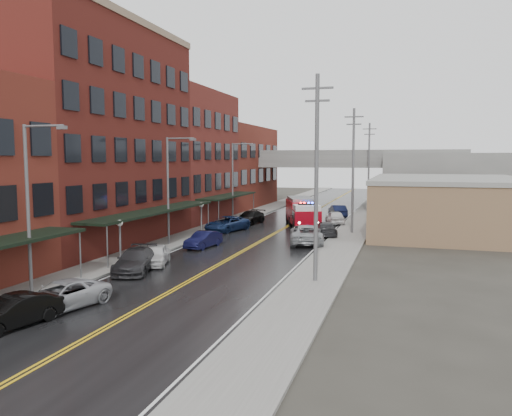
# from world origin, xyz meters

# --- Properties ---
(ground) EXTENTS (220.00, 220.00, 0.00)m
(ground) POSITION_xyz_m (0.00, 0.00, 0.00)
(ground) COLOR #2D2B26
(ground) RESTS_ON ground
(road) EXTENTS (11.00, 160.00, 0.02)m
(road) POSITION_xyz_m (0.00, 30.00, 0.01)
(road) COLOR black
(road) RESTS_ON ground
(sidewalk_left) EXTENTS (3.00, 160.00, 0.15)m
(sidewalk_left) POSITION_xyz_m (-7.30, 30.00, 0.07)
(sidewalk_left) COLOR slate
(sidewalk_left) RESTS_ON ground
(sidewalk_right) EXTENTS (3.00, 160.00, 0.15)m
(sidewalk_right) POSITION_xyz_m (7.30, 30.00, 0.07)
(sidewalk_right) COLOR slate
(sidewalk_right) RESTS_ON ground
(curb_left) EXTENTS (0.30, 160.00, 0.15)m
(curb_left) POSITION_xyz_m (-5.65, 30.00, 0.07)
(curb_left) COLOR gray
(curb_left) RESTS_ON ground
(curb_right) EXTENTS (0.30, 160.00, 0.15)m
(curb_right) POSITION_xyz_m (5.65, 30.00, 0.07)
(curb_right) COLOR gray
(curb_right) RESTS_ON ground
(brick_building_b) EXTENTS (9.00, 20.00, 18.00)m
(brick_building_b) POSITION_xyz_m (-13.30, 23.00, 9.00)
(brick_building_b) COLOR #4C1914
(brick_building_b) RESTS_ON ground
(brick_building_c) EXTENTS (9.00, 15.00, 15.00)m
(brick_building_c) POSITION_xyz_m (-13.30, 40.50, 7.50)
(brick_building_c) COLOR maroon
(brick_building_c) RESTS_ON ground
(brick_building_far) EXTENTS (9.00, 20.00, 12.00)m
(brick_building_far) POSITION_xyz_m (-13.30, 58.00, 6.00)
(brick_building_far) COLOR maroon
(brick_building_far) RESTS_ON ground
(tan_building) EXTENTS (14.00, 22.00, 5.00)m
(tan_building) POSITION_xyz_m (16.00, 40.00, 2.50)
(tan_building) COLOR brown
(tan_building) RESTS_ON ground
(right_far_block) EXTENTS (18.00, 30.00, 8.00)m
(right_far_block) POSITION_xyz_m (18.00, 70.00, 4.00)
(right_far_block) COLOR slate
(right_far_block) RESTS_ON ground
(awning_1) EXTENTS (2.60, 18.00, 3.09)m
(awning_1) POSITION_xyz_m (-7.49, 23.00, 2.99)
(awning_1) COLOR black
(awning_1) RESTS_ON ground
(awning_2) EXTENTS (2.60, 13.00, 3.09)m
(awning_2) POSITION_xyz_m (-7.49, 40.50, 2.99)
(awning_2) COLOR black
(awning_2) RESTS_ON ground
(globe_lamp_1) EXTENTS (0.44, 0.44, 3.12)m
(globe_lamp_1) POSITION_xyz_m (-6.40, 16.00, 2.31)
(globe_lamp_1) COLOR #59595B
(globe_lamp_1) RESTS_ON ground
(globe_lamp_2) EXTENTS (0.44, 0.44, 3.12)m
(globe_lamp_2) POSITION_xyz_m (-6.40, 30.00, 2.31)
(globe_lamp_2) COLOR #59595B
(globe_lamp_2) RESTS_ON ground
(street_lamp_0) EXTENTS (2.64, 0.22, 9.00)m
(street_lamp_0) POSITION_xyz_m (-6.55, 8.00, 5.19)
(street_lamp_0) COLOR #59595B
(street_lamp_0) RESTS_ON ground
(street_lamp_1) EXTENTS (2.64, 0.22, 9.00)m
(street_lamp_1) POSITION_xyz_m (-6.55, 24.00, 5.19)
(street_lamp_1) COLOR #59595B
(street_lamp_1) RESTS_ON ground
(street_lamp_2) EXTENTS (2.64, 0.22, 9.00)m
(street_lamp_2) POSITION_xyz_m (-6.55, 40.00, 5.19)
(street_lamp_2) COLOR #59595B
(street_lamp_2) RESTS_ON ground
(utility_pole_0) EXTENTS (1.80, 0.24, 12.00)m
(utility_pole_0) POSITION_xyz_m (7.20, 15.00, 6.31)
(utility_pole_0) COLOR #59595B
(utility_pole_0) RESTS_ON ground
(utility_pole_1) EXTENTS (1.80, 0.24, 12.00)m
(utility_pole_1) POSITION_xyz_m (7.20, 35.00, 6.31)
(utility_pole_1) COLOR #59595B
(utility_pole_1) RESTS_ON ground
(utility_pole_2) EXTENTS (1.80, 0.24, 12.00)m
(utility_pole_2) POSITION_xyz_m (7.20, 55.00, 6.31)
(utility_pole_2) COLOR #59595B
(utility_pole_2) RESTS_ON ground
(overpass) EXTENTS (40.00, 10.00, 7.50)m
(overpass) POSITION_xyz_m (0.00, 62.00, 5.99)
(overpass) COLOR slate
(overpass) RESTS_ON ground
(fire_truck) EXTENTS (5.48, 8.81, 3.07)m
(fire_truck) POSITION_xyz_m (1.64, 38.33, 1.66)
(fire_truck) COLOR maroon
(fire_truck) RESTS_ON ground
(parked_car_left_1) EXTENTS (2.35, 4.41, 1.38)m
(parked_car_left_1) POSITION_xyz_m (-3.82, 3.51, 0.69)
(parked_car_left_1) COLOR black
(parked_car_left_1) RESTS_ON ground
(parked_car_left_2) EXTENTS (3.38, 5.24, 1.34)m
(parked_car_left_2) POSITION_xyz_m (-3.60, 6.33, 0.67)
(parked_car_left_2) COLOR #A2A4AA
(parked_car_left_2) RESTS_ON ground
(parked_car_left_3) EXTENTS (3.38, 5.46, 1.48)m
(parked_car_left_3) POSITION_xyz_m (-4.35, 14.48, 0.74)
(parked_car_left_3) COLOR #2B2B2E
(parked_car_left_3) RESTS_ON ground
(parked_car_left_4) EXTENTS (2.82, 4.35, 1.38)m
(parked_car_left_4) POSITION_xyz_m (-4.16, 16.80, 0.69)
(parked_car_left_4) COLOR silver
(parked_car_left_4) RESTS_ON ground
(parked_car_left_5) EXTENTS (1.98, 4.20, 1.33)m
(parked_car_left_5) POSITION_xyz_m (-3.60, 23.85, 0.67)
(parked_car_left_5) COLOR #0E0F34
(parked_car_left_5) RESTS_ON ground
(parked_car_left_6) EXTENTS (3.84, 5.83, 1.49)m
(parked_car_left_6) POSITION_xyz_m (-5.00, 33.20, 0.74)
(parked_car_left_6) COLOR navy
(parked_car_left_6) RESTS_ON ground
(parked_car_left_7) EXTENTS (2.66, 5.23, 1.46)m
(parked_car_left_7) POSITION_xyz_m (-4.51, 39.20, 0.73)
(parked_car_left_7) COLOR black
(parked_car_left_7) RESTS_ON ground
(parked_car_right_0) EXTENTS (3.96, 6.37, 1.64)m
(parked_car_right_0) POSITION_xyz_m (4.05, 28.20, 0.82)
(parked_car_right_0) COLOR #96999D
(parked_car_right_0) RESTS_ON ground
(parked_car_right_1) EXTENTS (3.15, 5.03, 1.36)m
(parked_car_right_1) POSITION_xyz_m (4.93, 32.86, 0.68)
(parked_car_right_1) COLOR #28282B
(parked_car_right_1) RESTS_ON ground
(parked_car_right_2) EXTENTS (2.95, 4.74, 1.50)m
(parked_car_right_2) POSITION_xyz_m (4.62, 41.80, 0.75)
(parked_car_right_2) COLOR silver
(parked_car_right_2) RESTS_ON ground
(parked_car_right_3) EXTENTS (3.03, 4.90, 1.52)m
(parked_car_right_3) POSITION_xyz_m (3.98, 48.68, 0.76)
(parked_car_right_3) COLOR black
(parked_car_right_3) RESTS_ON ground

